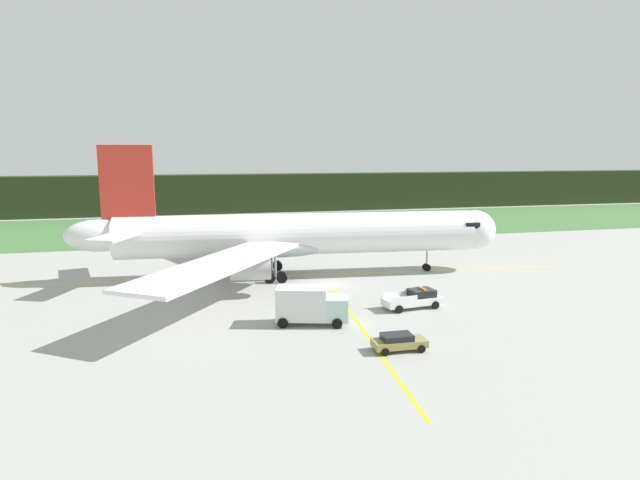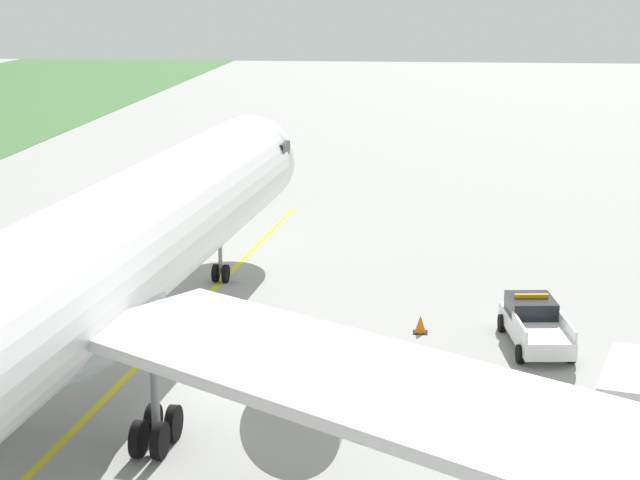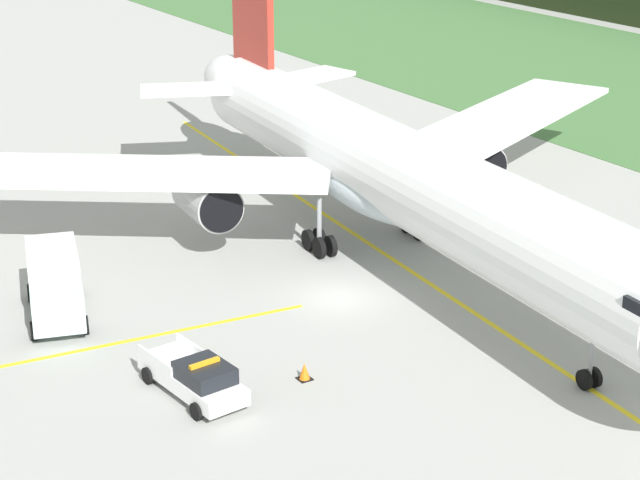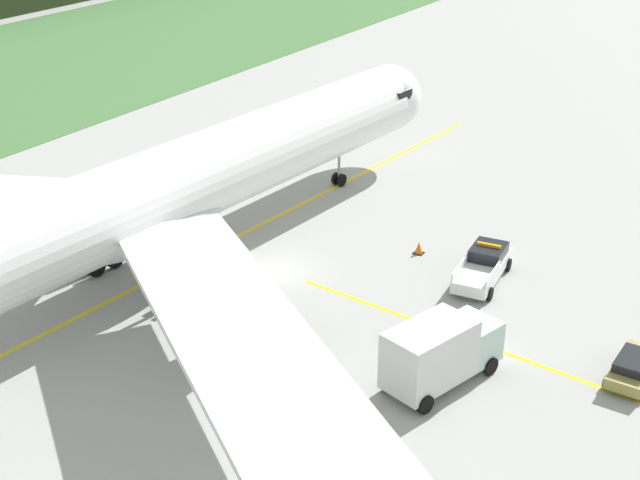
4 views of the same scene
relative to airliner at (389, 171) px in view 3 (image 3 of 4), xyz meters
name	(u,v)px [view 3 (image 3 of 4)]	position (x,y,z in m)	size (l,w,h in m)	color
ground	(340,298)	(3.58, -5.38, -4.97)	(320.00, 320.00, 0.00)	#A0A09B
taxiway_centerline_main	(397,262)	(1.05, -0.09, -4.97)	(68.27, 0.30, 0.01)	yellow
taxiway_centerline_spur	(4,366)	(2.22, -22.23, -4.97)	(29.46, 0.30, 0.01)	yellow
airliner	(389,171)	(0.00, 0.00, 0.00)	(52.02, 49.62, 15.67)	white
ops_pickup_truck	(195,377)	(9.14, -16.09, -4.06)	(5.98, 2.82, 1.94)	white
catering_truck	(55,283)	(-1.70, -18.42, -3.22)	(6.66, 4.07, 3.46)	silver
apron_cone	(304,371)	(10.22, -11.40, -4.59)	(0.62, 0.62, 0.77)	black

